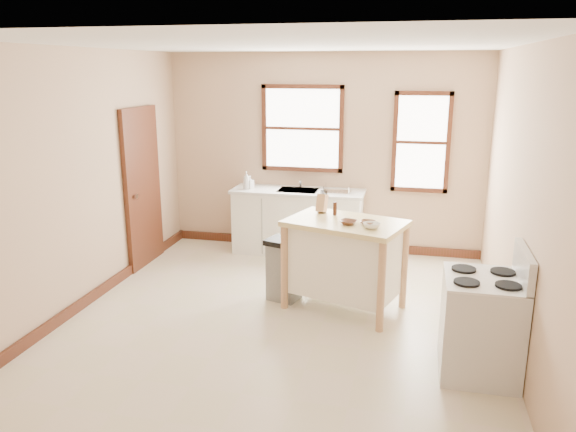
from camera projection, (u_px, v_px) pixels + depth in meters
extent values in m
plane|color=beige|center=(282.00, 318.00, 5.98)|extent=(5.00, 5.00, 0.00)
plane|color=white|center=(282.00, 44.00, 5.26)|extent=(5.00, 5.00, 0.00)
cube|color=tan|center=(323.00, 154.00, 7.97)|extent=(4.50, 0.04, 2.80)
cube|color=tan|center=(81.00, 180.00, 6.11)|extent=(0.04, 5.00, 2.80)
cube|color=tan|center=(521.00, 202.00, 5.13)|extent=(0.04, 5.00, 2.80)
cube|color=#422212|center=(143.00, 188.00, 7.41)|extent=(0.06, 0.90, 2.10)
cube|color=#422212|center=(321.00, 244.00, 8.29)|extent=(4.50, 0.04, 0.12)
cube|color=#422212|center=(95.00, 295.00, 6.44)|extent=(0.04, 5.00, 0.12)
cylinder|color=silver|center=(301.00, 180.00, 8.02)|extent=(0.03, 0.03, 0.22)
imported|color=#B2B2B2|center=(246.00, 180.00, 7.92)|extent=(0.12, 0.12, 0.25)
imported|color=#B2B2B2|center=(250.00, 182.00, 7.95)|extent=(0.11, 0.11, 0.18)
cylinder|color=#401E11|center=(335.00, 209.00, 6.20)|extent=(0.05, 0.05, 0.15)
imported|color=brown|center=(348.00, 222.00, 5.86)|extent=(0.22, 0.22, 0.04)
imported|color=brown|center=(368.00, 223.00, 5.85)|extent=(0.19, 0.19, 0.04)
imported|color=white|center=(372.00, 226.00, 5.71)|extent=(0.25, 0.25, 0.06)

